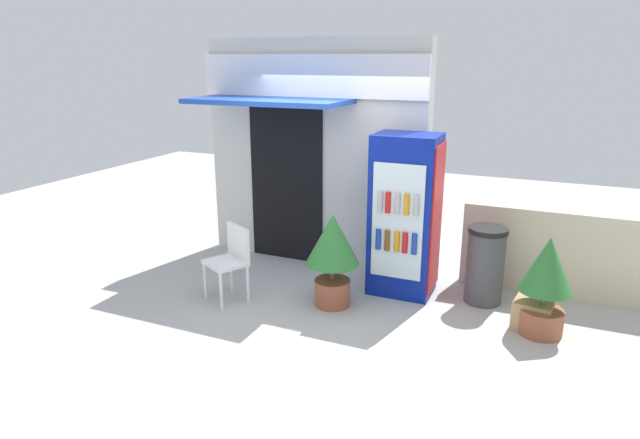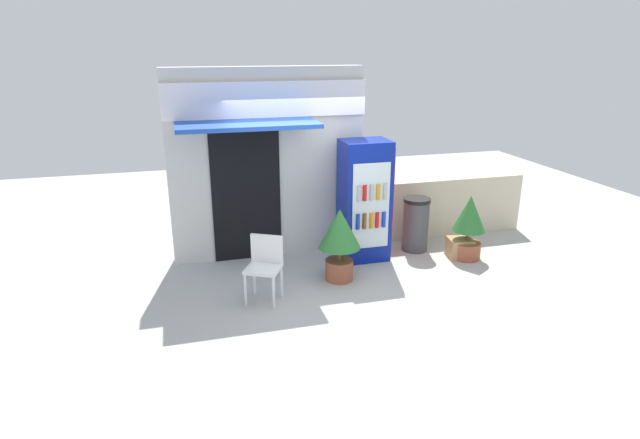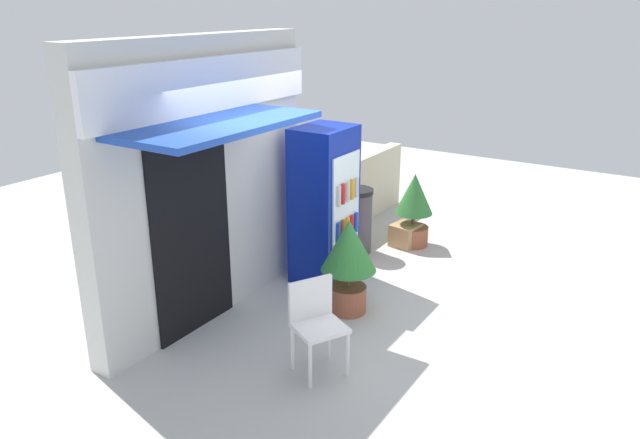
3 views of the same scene
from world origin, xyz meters
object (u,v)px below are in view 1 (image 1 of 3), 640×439
Objects in this scene: potted_plant_near_shop at (333,250)px; potted_plant_curbside at (546,279)px; trash_bin at (485,265)px; plastic_chair at (231,257)px; cardboard_box at (533,315)px; drink_cooler at (405,216)px.

potted_plant_curbside is at bearing 5.89° from potted_plant_near_shop.
potted_plant_curbside is 0.86m from trash_bin.
potted_plant_near_shop reaches higher than trash_bin.
plastic_chair is 2.91m from trash_bin.
potted_plant_curbside is 0.45m from cardboard_box.
potted_plant_near_shop is at bearing -131.91° from drink_cooler.
drink_cooler is 2.12× the size of trash_bin.
drink_cooler reaches higher than trash_bin.
drink_cooler is at bearing 48.09° from potted_plant_near_shop.
drink_cooler is 1.06m from trash_bin.
potted_plant_near_shop is at bearing -174.11° from potted_plant_curbside.
plastic_chair is 3.33m from cardboard_box.
plastic_chair is at bearing -169.46° from cardboard_box.
drink_cooler is at bearing -174.98° from trash_bin.
potted_plant_near_shop is 2.85× the size of cardboard_box.
potted_plant_curbside is 2.75× the size of cardboard_box.
potted_plant_curbside reaches higher than trash_bin.
plastic_chair is 2.32× the size of cardboard_box.
drink_cooler is 1.69m from potted_plant_curbside.
drink_cooler reaches higher than potted_plant_near_shop.
drink_cooler is 1.74m from cardboard_box.
potted_plant_near_shop is 2.21m from cardboard_box.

